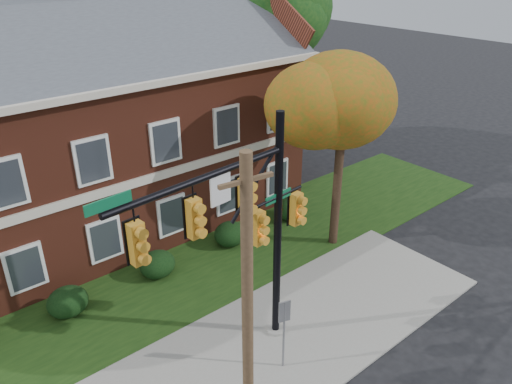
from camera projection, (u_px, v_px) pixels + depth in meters
ground at (320, 347)px, 15.88m from camera, size 120.00×120.00×0.00m
sidewalk at (298, 329)px, 16.55m from camera, size 14.00×5.00×0.08m
grass_strip at (211, 264)px, 20.00m from camera, size 30.00×6.00×0.04m
apartment_building at (84, 120)px, 20.74m from camera, size 18.80×8.80×9.74m
hedge_left at (68, 302)px, 17.09m from camera, size 1.40×1.26×1.05m
hedge_center at (157, 264)px, 19.11m from camera, size 1.40×1.26×1.05m
hedge_right at (230, 234)px, 21.12m from camera, size 1.40×1.26×1.05m
hedge_far_right at (290, 209)px, 23.14m from camera, size 1.40×1.26×1.05m
tree_near_right at (352, 90)px, 18.60m from camera, size 4.50×4.25×8.58m
tree_right_rear at (274, 17)px, 26.47m from camera, size 6.30×5.95×10.62m
tree_far_rear at (35, 4)px, 25.20m from camera, size 6.84×6.46×11.52m
traffic_signal at (244, 223)px, 13.56m from camera, size 6.77×0.88×7.57m
utility_pole at (247, 313)px, 11.24m from camera, size 1.24×0.30×7.95m
sign_post at (284, 324)px, 14.37m from camera, size 0.36×0.15×2.50m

